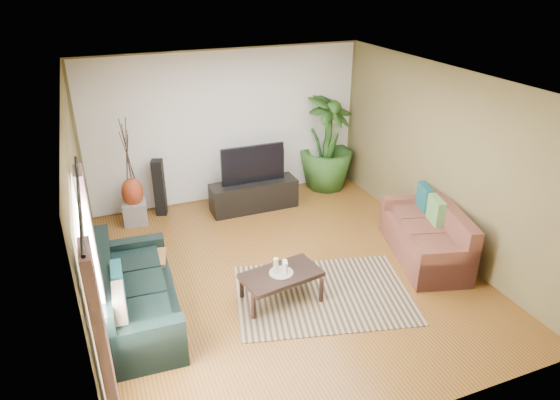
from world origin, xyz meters
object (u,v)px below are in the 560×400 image
coffee_table (281,286)px  tv_stand (254,195)px  television (253,164)px  vase (132,192)px  pedestal (135,212)px  side_table (150,272)px  potted_plant (327,142)px  sofa_right (425,231)px  speaker_left (159,188)px  speaker_right (279,171)px  sofa_left (137,289)px

coffee_table → tv_stand: 2.72m
television → vase: (-2.03, 0.22, -0.28)m
coffee_table → vase: bearing=107.9°
pedestal → vase: bearing=0.0°
side_table → television: bearing=40.6°
television → potted_plant: size_ratio=0.61×
sofa_right → vase: 4.69m
speaker_left → pedestal: size_ratio=2.60×
speaker_right → potted_plant: size_ratio=0.51×
sofa_right → television: television is taller
speaker_left → side_table: size_ratio=2.10×
television → vase: 2.06m
tv_stand → pedestal: (-2.03, 0.24, -0.06)m
sofa_left → television: 3.33m
sofa_left → coffee_table: sofa_left is taller
sofa_left → television: bearing=-41.1°
coffee_table → vase: vase is taller
tv_stand → television: size_ratio=1.36×
pedestal → television: bearing=-6.2°
tv_stand → side_table: bearing=-140.0°
potted_plant → side_table: size_ratio=3.87×
speaker_right → pedestal: bearing=-166.7°
coffee_table → vase: size_ratio=2.04×
vase → side_table: vase is taller
speaker_right → side_table: speaker_right is taller
vase → sofa_right: bearing=-35.0°
speaker_right → side_table: bearing=-131.6°
speaker_right → vase: speaker_right is taller
television → speaker_left: (-1.56, 0.38, -0.34)m
coffee_table → speaker_left: (-1.02, 3.07, 0.29)m
coffee_table → tv_stand: tv_stand is taller
coffee_table → television: television is taller
speaker_right → potted_plant: potted_plant is taller
speaker_right → potted_plant: (0.99, 0.00, 0.44)m
potted_plant → pedestal: 3.72m
pedestal → coffee_table: bearing=-63.0°
coffee_table → potted_plant: (2.17, 3.07, 0.71)m
coffee_table → speaker_left: bearing=99.3°
sofa_right → side_table: (-3.88, 0.69, -0.19)m
side_table → potted_plant: bearing=30.3°
sofa_right → speaker_left: 4.42m
coffee_table → speaker_left: 3.24m
speaker_right → sofa_left: bearing=-126.8°
television → speaker_left: 1.65m
tv_stand → side_table: tv_stand is taller
sofa_right → speaker_left: speaker_left is taller
sofa_right → speaker_right: bearing=-141.6°
sofa_left → speaker_left: size_ratio=2.03×
sofa_left → sofa_right: 4.10m
sofa_left → pedestal: (0.27, 2.60, -0.23)m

